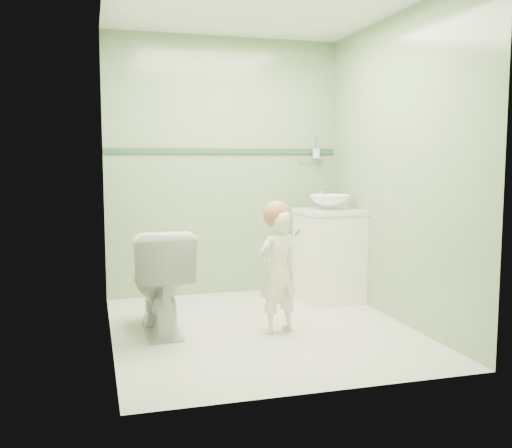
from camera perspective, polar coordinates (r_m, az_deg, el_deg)
name	(u,v)px	position (r m, az deg, el deg)	size (l,w,h in m)	color
ground	(261,329)	(4.46, 0.54, -10.22)	(2.50, 2.50, 0.00)	silver
room_shell	(262,169)	(4.27, 0.55, 5.39)	(2.50, 2.54, 2.40)	#84A172
trim_stripe	(224,151)	(5.47, -3.14, 7.16)	(2.20, 0.02, 0.05)	#315238
vanity	(329,257)	(5.29, 7.16, -3.19)	(0.52, 0.50, 0.80)	white
counter	(329,211)	(5.24, 7.22, 1.24)	(0.54, 0.52, 0.04)	white
basin	(330,202)	(5.23, 7.23, 2.16)	(0.37, 0.37, 0.13)	white
faucet	(322,192)	(5.40, 6.47, 3.14)	(0.03, 0.13, 0.18)	silver
cup_holder	(316,154)	(5.68, 5.86, 6.88)	(0.26, 0.07, 0.21)	silver
toilet	(160,280)	(4.36, -9.42, -5.44)	(0.43, 0.76, 0.77)	white
toddler	(278,272)	(4.27, 2.13, -4.70)	(0.33, 0.22, 0.91)	white
hair_cap	(277,214)	(4.23, 2.04, 0.94)	(0.20, 0.20, 0.20)	#B26746
teal_toothbrush	(296,232)	(4.17, 3.97, -0.82)	(0.10, 0.14, 0.08)	#009378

